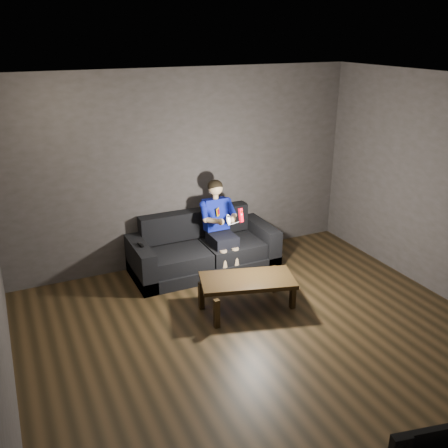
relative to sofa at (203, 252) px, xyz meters
name	(u,v)px	position (x,y,z in m)	size (l,w,h in m)	color
floor	(273,350)	(-0.08, -2.08, -0.25)	(5.00, 5.00, 0.00)	black
back_wall	(185,169)	(-0.08, 0.42, 1.10)	(5.00, 0.04, 2.70)	#383430
ceiling	(285,85)	(-0.08, -2.08, 2.45)	(5.00, 5.00, 0.02)	silver
sofa	(203,252)	(0.00, 0.00, 0.00)	(2.00, 0.86, 0.77)	black
child	(219,220)	(0.23, -0.04, 0.46)	(0.50, 0.61, 1.22)	black
wii_remote_red	(241,215)	(0.32, -0.51, 0.67)	(0.06, 0.08, 0.19)	red
nunchuk_white	(228,220)	(0.14, -0.51, 0.64)	(0.07, 0.10, 0.15)	silver
wii_remote_black	(141,245)	(-0.90, -0.07, 0.31)	(0.05, 0.14, 0.03)	black
coffee_table	(247,282)	(0.06, -1.21, 0.09)	(1.21, 0.83, 0.40)	black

